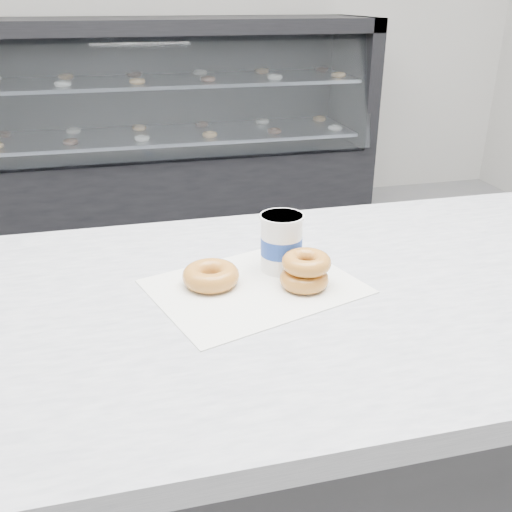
{
  "coord_description": "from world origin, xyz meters",
  "views": [
    {
      "loc": [
        -0.34,
        -1.43,
        1.36
      ],
      "look_at": [
        -0.12,
        -0.52,
        0.93
      ],
      "focal_mm": 40.0,
      "sensor_mm": 36.0,
      "label": 1
    }
  ],
  "objects_px": {
    "coffee_cup": "(281,242)",
    "counter": "(320,476)",
    "donut_single": "(211,275)",
    "display_case": "(174,148)",
    "donut_stack": "(305,271)"
  },
  "relations": [
    {
      "from": "donut_single",
      "to": "coffee_cup",
      "type": "relative_size",
      "value": 0.93
    },
    {
      "from": "counter",
      "to": "donut_stack",
      "type": "distance_m",
      "value": 0.48
    },
    {
      "from": "donut_single",
      "to": "coffee_cup",
      "type": "height_order",
      "value": "coffee_cup"
    },
    {
      "from": "display_case",
      "to": "donut_stack",
      "type": "bearing_deg",
      "value": -91.04
    },
    {
      "from": "donut_stack",
      "to": "coffee_cup",
      "type": "xyz_separation_m",
      "value": [
        -0.02,
        0.08,
        0.02
      ]
    },
    {
      "from": "counter",
      "to": "donut_single",
      "type": "height_order",
      "value": "donut_single"
    },
    {
      "from": "display_case",
      "to": "counter",
      "type": "bearing_deg",
      "value": -90.0
    },
    {
      "from": "counter",
      "to": "coffee_cup",
      "type": "height_order",
      "value": "coffee_cup"
    },
    {
      "from": "counter",
      "to": "display_case",
      "type": "bearing_deg",
      "value": 90.0
    },
    {
      "from": "counter",
      "to": "display_case",
      "type": "height_order",
      "value": "display_case"
    },
    {
      "from": "donut_stack",
      "to": "counter",
      "type": "bearing_deg",
      "value": -6.39
    },
    {
      "from": "donut_single",
      "to": "counter",
      "type": "bearing_deg",
      "value": -13.6
    },
    {
      "from": "coffee_cup",
      "to": "counter",
      "type": "bearing_deg",
      "value": -69.29
    },
    {
      "from": "counter",
      "to": "display_case",
      "type": "xyz_separation_m",
      "value": [
        0.0,
        2.72,
        0.04
      ]
    },
    {
      "from": "donut_single",
      "to": "donut_stack",
      "type": "xyz_separation_m",
      "value": [
        0.16,
        -0.04,
        0.01
      ]
    }
  ]
}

